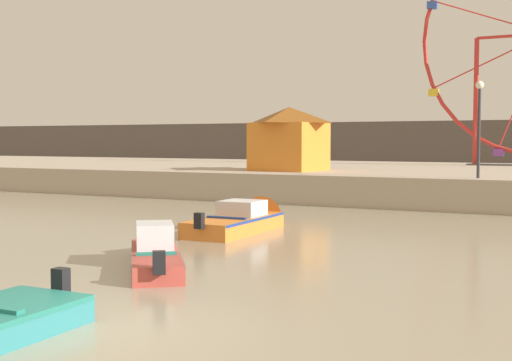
% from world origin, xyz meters
% --- Properties ---
extents(ground_plane, '(240.00, 240.00, 0.00)m').
position_xyz_m(ground_plane, '(0.00, 0.00, 0.00)').
color(ground_plane, gray).
extents(quay_promenade, '(110.00, 20.05, 1.30)m').
position_xyz_m(quay_promenade, '(0.00, 29.10, 0.65)').
color(quay_promenade, tan).
rests_on(quay_promenade, ground_plane).
extents(motorboat_faded_red, '(3.72, 4.40, 1.24)m').
position_xyz_m(motorboat_faded_red, '(-2.55, 4.99, 0.29)').
color(motorboat_faded_red, '#B24238').
rests_on(motorboat_faded_red, ground_plane).
extents(motorboat_orange_hull, '(1.66, 5.27, 1.44)m').
position_xyz_m(motorboat_orange_hull, '(-3.47, 11.22, 0.30)').
color(motorboat_orange_hull, orange).
rests_on(motorboat_orange_hull, ground_plane).
extents(carnival_booth_orange_canopy, '(3.55, 3.63, 3.12)m').
position_xyz_m(carnival_booth_orange_canopy, '(-7.50, 23.01, 2.93)').
color(carnival_booth_orange_canopy, orange).
rests_on(carnival_booth_orange_canopy, quay_promenade).
extents(promenade_lamp_near, '(0.32, 0.32, 3.81)m').
position_xyz_m(promenade_lamp_near, '(1.98, 20.23, 3.80)').
color(promenade_lamp_near, '#2D2D33').
rests_on(promenade_lamp_near, quay_promenade).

